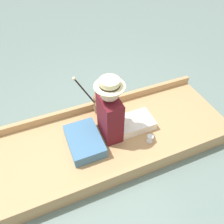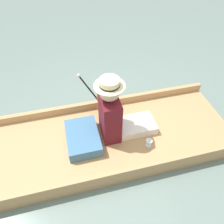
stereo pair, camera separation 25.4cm
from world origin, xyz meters
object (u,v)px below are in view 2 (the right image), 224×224
object	(u,v)px
teddy_bear	(103,104)
walking_cane	(90,90)
seated_person	(116,114)
wine_glass	(149,142)

from	to	relation	value
teddy_bear	walking_cane	xyz separation A→B (m)	(-0.08, -0.15, 0.21)
seated_person	walking_cane	distance (m)	0.51
seated_person	teddy_bear	world-z (taller)	seated_person
walking_cane	seated_person	bearing A→B (deg)	26.73
seated_person	wine_glass	xyz separation A→B (m)	(0.30, 0.34, -0.27)
seated_person	wine_glass	world-z (taller)	seated_person
seated_person	wine_glass	size ratio (longest dim) A/B	8.86
teddy_bear	walking_cane	world-z (taller)	walking_cane
seated_person	teddy_bear	bearing A→B (deg)	-177.64
seated_person	walking_cane	xyz separation A→B (m)	(-0.45, -0.23, 0.06)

